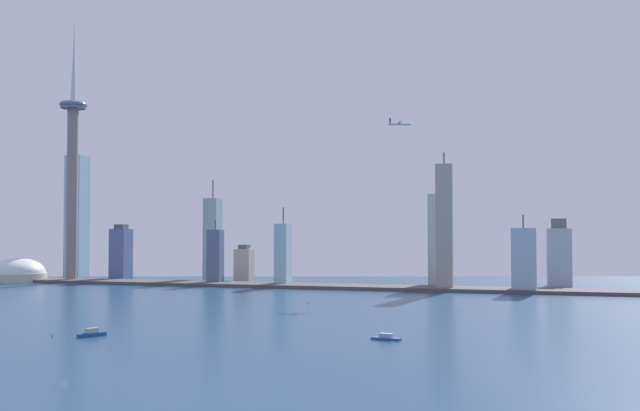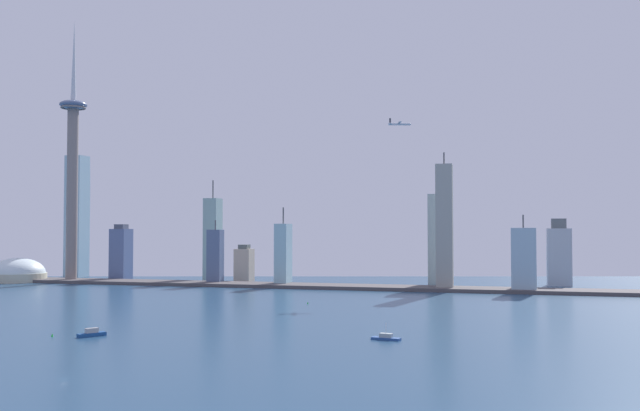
# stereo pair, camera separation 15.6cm
# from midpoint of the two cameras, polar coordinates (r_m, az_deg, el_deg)

# --- Properties ---
(ground_plane) EXTENTS (6000.00, 6000.00, 0.00)m
(ground_plane) POSITION_cam_midpoint_polar(r_m,az_deg,el_deg) (334.57, -20.18, -13.18)
(ground_plane) COLOR navy
(waterfront_pier) EXTENTS (1005.16, 47.58, 3.87)m
(waterfront_pier) POSITION_cam_midpoint_polar(r_m,az_deg,el_deg) (796.72, 1.58, -6.65)
(waterfront_pier) COLOR #4F494C
(waterfront_pier) RESTS_ON ground
(observation_tower) EXTENTS (34.51, 34.51, 337.75)m
(observation_tower) POSITION_cam_midpoint_polar(r_m,az_deg,el_deg) (949.87, -19.59, 3.44)
(observation_tower) COLOR gray
(observation_tower) RESTS_ON ground
(stadium_dome) EXTENTS (71.94, 71.94, 39.13)m
(stadium_dome) POSITION_cam_midpoint_polar(r_m,az_deg,el_deg) (978.78, -23.52, -5.17)
(stadium_dome) COLOR beige
(stadium_dome) RESTS_ON ground
(skyscraper_0) EXTENTS (17.17, 14.12, 78.36)m
(skyscraper_0) POSITION_cam_midpoint_polar(r_m,az_deg,el_deg) (858.96, -8.57, -4.19)
(skyscraper_0) COLOR slate
(skyscraper_0) RESTS_ON ground
(skyscraper_1) EXTENTS (20.80, 21.16, 47.63)m
(skyscraper_1) POSITION_cam_midpoint_polar(r_m,az_deg,el_deg) (906.27, -6.23, -4.81)
(skyscraper_1) COLOR #C3AC94
(skyscraper_1) RESTS_ON ground
(skyscraper_2) EXTENTS (21.86, 23.80, 73.91)m
(skyscraper_2) POSITION_cam_midpoint_polar(r_m,az_deg,el_deg) (953.39, -15.98, -3.83)
(skyscraper_2) COLOR slate
(skyscraper_2) RESTS_ON ground
(skyscraper_3) EXTENTS (24.53, 23.28, 108.14)m
(skyscraper_3) POSITION_cam_midpoint_polar(r_m,az_deg,el_deg) (826.91, 9.73, -2.83)
(skyscraper_3) COLOR #9AAEAD
(skyscraper_3) RESTS_ON ground
(skyscraper_4) EXTENTS (24.92, 26.06, 172.02)m
(skyscraper_4) POSITION_cam_midpoint_polar(r_m,az_deg,el_deg) (1047.90, -19.28, -0.84)
(skyscraper_4) COLOR #9DC1CE
(skyscraper_4) RESTS_ON ground
(skyscraper_6) EXTENTS (18.69, 21.86, 132.48)m
(skyscraper_6) POSITION_cam_midpoint_polar(r_m,az_deg,el_deg) (932.80, -8.78, -2.74)
(skyscraper_6) COLOR #90B3AE
(skyscraper_6) RESTS_ON ground
(skyscraper_7) EXTENTS (15.17, 23.98, 93.15)m
(skyscraper_7) POSITION_cam_midpoint_polar(r_m,az_deg,el_deg) (829.59, -3.04, -4.04)
(skyscraper_7) COLOR #9BC6D1
(skyscraper_7) RESTS_ON ground
(skyscraper_8) EXTENTS (25.60, 17.85, 82.31)m
(skyscraper_8) POSITION_cam_midpoint_polar(r_m,az_deg,el_deg) (767.67, 16.31, -4.32)
(skyscraper_8) COLOR #9EBBCC
(skyscraper_8) RESTS_ON ground
(skyscraper_9) EXTENTS (18.12, 12.53, 151.38)m
(skyscraper_9) POSITION_cam_midpoint_polar(r_m,az_deg,el_deg) (773.30, 10.14, -1.75)
(skyscraper_9) COLOR #9F9F96
(skyscraper_9) RESTS_ON ground
(skyscraper_10) EXTENTS (27.83, 22.69, 79.87)m
(skyscraper_10) POSITION_cam_midpoint_polar(r_m,az_deg,el_deg) (876.13, 18.97, -3.86)
(skyscraper_10) COLOR #A6AFBD
(skyscraper_10) RESTS_ON ground
(boat_0) EXTENTS (12.98, 17.21, 5.21)m
(boat_0) POSITION_cam_midpoint_polar(r_m,az_deg,el_deg) (458.53, -18.18, -9.92)
(boat_0) COLOR navy
(boat_0) RESTS_ON ground
(boat_2) EXTENTS (18.12, 8.18, 10.31)m
(boat_2) POSITION_cam_midpoint_polar(r_m,az_deg,el_deg) (425.51, 5.42, -10.70)
(boat_2) COLOR #244A8D
(boat_2) RESTS_ON ground
(channel_buoy_0) EXTENTS (1.24, 1.24, 2.01)m
(channel_buoy_0) POSITION_cam_midpoint_polar(r_m,az_deg,el_deg) (627.14, -1.01, -7.96)
(channel_buoy_0) COLOR green
(channel_buoy_0) RESTS_ON ground
(channel_buoy_1) EXTENTS (1.45, 1.45, 2.07)m
(channel_buoy_1) POSITION_cam_midpoint_polar(r_m,az_deg,el_deg) (465.94, -21.07, -9.86)
(channel_buoy_1) COLOR green
(channel_buoy_1) RESTS_ON ground
(airplane) EXTENTS (24.13, 21.24, 7.80)m
(airplane) POSITION_cam_midpoint_polar(r_m,az_deg,el_deg) (769.60, 6.53, 6.65)
(airplane) COLOR silver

